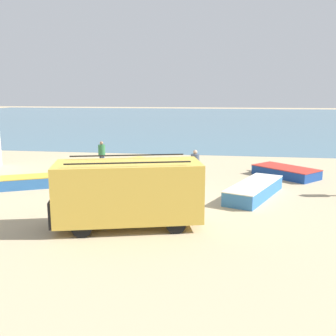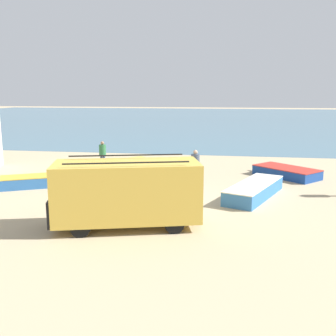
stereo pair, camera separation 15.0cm
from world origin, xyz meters
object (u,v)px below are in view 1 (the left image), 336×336
(fishing_rowboat_0, at_px, (147,167))
(fisherman_2, at_px, (195,163))
(fisherman_1, at_px, (102,152))
(fishing_rowboat_1, at_px, (256,189))
(parked_van, at_px, (128,191))
(fishing_rowboat_3, at_px, (284,172))
(fishing_rowboat_2, at_px, (5,183))

(fishing_rowboat_0, distance_m, fisherman_2, 3.67)
(fisherman_2, bearing_deg, fisherman_1, -77.26)
(fishing_rowboat_1, bearing_deg, fisherman_2, 73.09)
(fishing_rowboat_0, distance_m, fishing_rowboat_1, 7.33)
(fishing_rowboat_1, distance_m, fisherman_1, 10.34)
(parked_van, height_order, fishing_rowboat_3, parked_van)
(fishing_rowboat_0, relative_size, fishing_rowboat_2, 0.81)
(fishing_rowboat_2, height_order, fisherman_2, fisherman_2)
(fisherman_1, xyz_separation_m, fisherman_2, (5.91, -3.05, 0.03))
(fishing_rowboat_0, relative_size, fisherman_1, 2.32)
(fishing_rowboat_0, bearing_deg, fishing_rowboat_1, 5.35)
(fishing_rowboat_0, bearing_deg, parked_van, -39.41)
(fishing_rowboat_0, xyz_separation_m, fishing_rowboat_2, (-5.85, -5.01, -0.03))
(fishing_rowboat_2, distance_m, fisherman_1, 6.60)
(fishing_rowboat_0, distance_m, fishing_rowboat_3, 7.60)
(fishing_rowboat_3, distance_m, fisherman_1, 10.67)
(fishing_rowboat_0, bearing_deg, fisherman_1, -153.83)
(parked_van, distance_m, fisherman_2, 7.32)
(fishing_rowboat_1, relative_size, fishing_rowboat_2, 1.14)
(fishing_rowboat_2, bearing_deg, fishing_rowboat_0, -166.63)
(fisherman_2, bearing_deg, fishing_rowboat_2, -31.82)
(fishing_rowboat_3, bearing_deg, fisherman_1, 37.43)
(fishing_rowboat_2, xyz_separation_m, fisherman_2, (8.75, 2.87, 0.71))
(fishing_rowboat_0, xyz_separation_m, fisherman_2, (2.91, -2.14, 0.68))
(fisherman_2, bearing_deg, fishing_rowboat_1, 91.03)
(fishing_rowboat_0, relative_size, fisherman_2, 2.25)
(fishing_rowboat_1, distance_m, fishing_rowboat_2, 11.66)
(fisherman_2, bearing_deg, parked_van, 26.75)
(fisherman_1, bearing_deg, fishing_rowboat_1, -140.51)
(fishing_rowboat_1, relative_size, fisherman_2, 3.17)
(fishing_rowboat_3, bearing_deg, fisherman_2, 66.25)
(fishing_rowboat_1, height_order, fisherman_2, fisherman_2)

